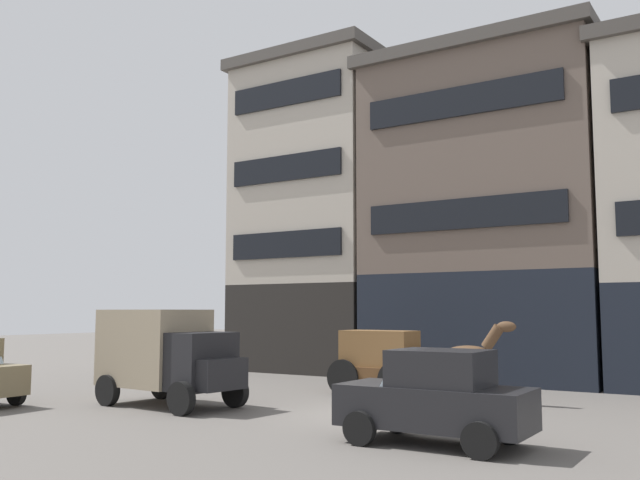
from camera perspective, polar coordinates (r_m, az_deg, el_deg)
ground_plane at (r=17.96m, az=3.84°, el=-14.10°), size 120.00×120.00×0.00m
building_far_left at (r=31.58m, az=0.20°, el=2.23°), size 7.01×6.26×13.95m
building_center_left at (r=28.14m, az=13.72°, el=2.14°), size 9.26×6.26×12.74m
cargo_wagon at (r=21.79m, az=5.00°, el=-9.60°), size 2.95×1.59×1.98m
draft_horse at (r=20.58m, az=12.39°, el=-9.36°), size 2.35×0.65×2.30m
delivery_truck_near at (r=19.77m, az=-12.40°, el=-9.07°), size 4.48×2.44×2.62m
sedan_light at (r=14.01m, az=9.48°, el=-12.61°), size 3.71×1.88×1.83m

